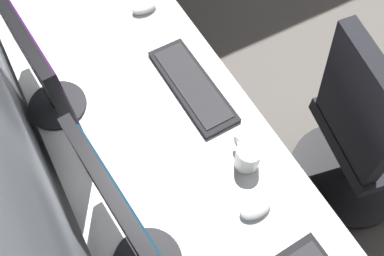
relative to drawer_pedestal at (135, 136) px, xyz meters
name	(u,v)px	position (x,y,z in m)	size (l,w,h in m)	color
desk	(179,177)	(-0.39, -0.03, 0.32)	(2.02, 0.69, 0.73)	white
drawer_pedestal	(135,136)	(0.00, 0.00, 0.00)	(0.40, 0.51, 0.69)	white
monitor_primary	(33,57)	(0.03, 0.23, 0.64)	(0.53, 0.20, 0.46)	black
monitor_secondary	(139,242)	(-0.60, 0.18, 0.63)	(0.57, 0.20, 0.42)	black
keyboard_spare	(192,85)	(-0.13, -0.22, 0.39)	(0.42, 0.15, 0.02)	black
mouse_main	(256,208)	(-0.62, -0.17, 0.40)	(0.06, 0.10, 0.03)	silver
mouse_spare	(144,7)	(0.30, -0.24, 0.40)	(0.06, 0.10, 0.03)	silver
coffee_mug	(247,156)	(-0.47, -0.23, 0.43)	(0.12, 0.08, 0.09)	silver
office_chair	(363,138)	(-0.52, -0.81, 0.11)	(0.56, 0.59, 0.97)	black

